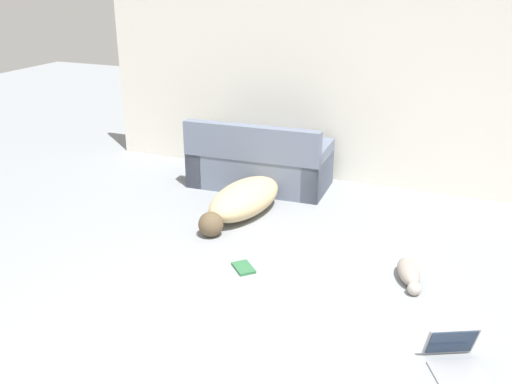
{
  "coord_description": "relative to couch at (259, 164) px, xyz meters",
  "views": [
    {
      "loc": [
        1.34,
        -2.74,
        2.45
      ],
      "look_at": [
        -0.44,
        1.51,
        0.63
      ],
      "focal_mm": 40.0,
      "sensor_mm": 36.0,
      "label": 1
    }
  ],
  "objects": [
    {
      "name": "ground_plane",
      "position": [
        1.1,
        -3.18,
        -0.27
      ],
      "size": [
        20.0,
        20.0,
        0.0
      ],
      "primitive_type": "plane",
      "color": "gray"
    },
    {
      "name": "book_green",
      "position": [
        0.65,
        -1.93,
        -0.26
      ],
      "size": [
        0.27,
        0.27,
        0.02
      ],
      "rotation": [
        0.0,
        0.0,
        -0.79
      ],
      "color": "#2D663D",
      "rests_on": "ground_plane"
    },
    {
      "name": "laptop_open",
      "position": [
        2.45,
        -2.57,
        -0.19
      ],
      "size": [
        0.46,
        0.46,
        0.25
      ],
      "rotation": [
        0.0,
        0.0,
        0.47
      ],
      "color": "gray",
      "rests_on": "ground_plane"
    },
    {
      "name": "couch",
      "position": [
        0.0,
        0.0,
        0.0
      ],
      "size": [
        1.65,
        0.86,
        0.82
      ],
      "rotation": [
        0.0,
        0.0,
        3.19
      ],
      "color": "slate",
      "rests_on": "ground_plane"
    },
    {
      "name": "dog",
      "position": [
        0.17,
        -0.87,
        -0.1
      ],
      "size": [
        0.67,
        1.58,
        0.36
      ],
      "rotation": [
        0.0,
        0.0,
        4.56
      ],
      "color": "tan",
      "rests_on": "ground_plane"
    },
    {
      "name": "cat",
      "position": [
        2.01,
        -1.59,
        -0.2
      ],
      "size": [
        0.31,
        0.6,
        0.15
      ],
      "rotation": [
        0.0,
        0.0,
        5.06
      ],
      "color": "gray",
      "rests_on": "ground_plane"
    },
    {
      "name": "wall_back",
      "position": [
        1.1,
        0.6,
        0.95
      ],
      "size": [
        6.78,
        0.06,
        2.44
      ],
      "color": "silver",
      "rests_on": "ground_plane"
    }
  ]
}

